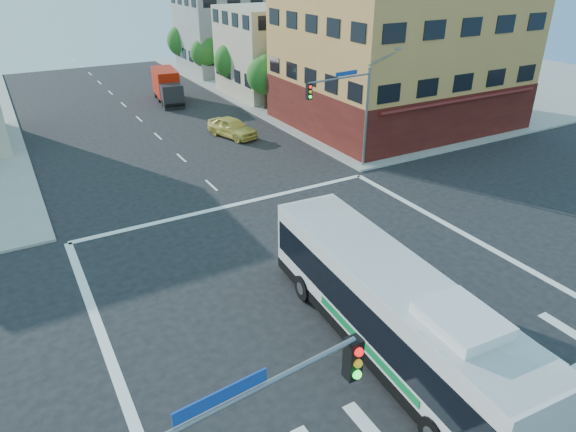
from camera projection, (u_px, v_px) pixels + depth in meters
ground at (316, 282)px, 23.86m from camera, size 120.00×120.00×0.00m
sidewalk_ne at (400, 73)px, 66.41m from camera, size 50.00×50.00×0.15m
corner_building_ne at (399, 56)px, 44.36m from camera, size 18.10×15.44×14.00m
building_east_near at (282, 50)px, 55.71m from camera, size 12.06×10.06×9.00m
building_east_far at (230, 31)px, 66.36m from camera, size 12.06×10.06×10.00m
signal_mast_ne at (348, 102)px, 33.86m from camera, size 7.91×1.13×8.07m
street_tree_a at (266, 73)px, 49.18m from camera, size 3.60×3.60×5.53m
street_tree_b at (232, 59)px, 55.32m from camera, size 3.80×3.80×5.79m
street_tree_c at (205, 51)px, 61.67m from camera, size 3.40×3.40×5.29m
street_tree_d at (183, 39)px, 67.70m from camera, size 4.00×4.00×6.03m
transit_bus at (390, 308)px, 18.86m from camera, size 3.71×13.58×3.97m
box_truck at (167, 87)px, 52.99m from camera, size 2.99×7.29×3.19m
parked_car at (232, 127)px, 42.81m from camera, size 3.29×5.13×1.63m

